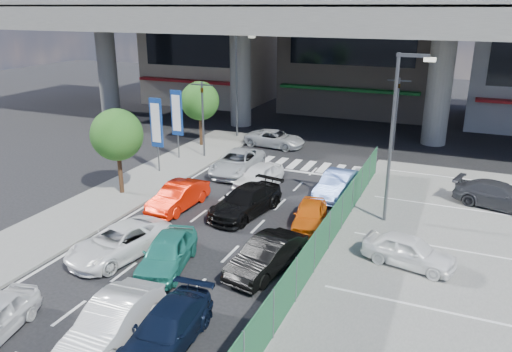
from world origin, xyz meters
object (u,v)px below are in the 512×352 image
at_px(signboard_near, 156,125).
at_px(hatch_black_mid_right, 267,256).
at_px(taxi_orange_left, 178,196).
at_px(sedan_white_front_mid, 259,176).
at_px(street_lamp_right, 396,126).
at_px(traffic_light_right, 398,96).
at_px(crossing_wagon_silver, 275,139).
at_px(taxi_teal_mid, 167,252).
at_px(taxi_orange_right, 310,215).
at_px(traffic_cone, 380,241).
at_px(parked_sedan_white, 409,251).
at_px(tree_far, 200,101).
at_px(kei_truck_front_right, 337,185).
at_px(hatch_white_back_mid, 113,321).
at_px(minivan_navy_back, 167,329).
at_px(wagon_silver_front_left, 237,162).
at_px(traffic_light_left, 202,101).
at_px(tree_near, 117,135).
at_px(parked_sedan_dgrey, 500,196).
at_px(sedan_white_mid_left, 120,242).
at_px(street_lamp_left, 239,77).
at_px(sedan_black_mid, 246,201).
at_px(signboard_far, 177,115).

height_order(signboard_near, hatch_black_mid_right, signboard_near).
xyz_separation_m(taxi_orange_left, sedan_white_front_mid, (2.57, 4.56, -0.00)).
distance_m(street_lamp_right, sedan_white_front_mid, 8.90).
distance_m(traffic_light_right, crossing_wagon_silver, 9.20).
xyz_separation_m(taxi_teal_mid, taxi_orange_left, (-2.84, 5.49, -0.02)).
xyz_separation_m(taxi_orange_right, traffic_cone, (3.47, -1.05, -0.21)).
xyz_separation_m(crossing_wagon_silver, parked_sedan_white, (11.32, -14.64, 0.07)).
height_order(hatch_black_mid_right, sedan_white_front_mid, hatch_black_mid_right).
height_order(tree_far, hatch_black_mid_right, tree_far).
xyz_separation_m(sedan_white_front_mid, kei_truck_front_right, (4.50, 0.30, 0.02)).
relative_size(street_lamp_right, hatch_white_back_mid, 1.91).
height_order(street_lamp_right, signboard_near, street_lamp_right).
distance_m(minivan_navy_back, traffic_cone, 10.30).
distance_m(wagon_silver_front_left, traffic_cone, 12.23).
bearing_deg(signboard_near, hatch_black_mid_right, -39.02).
relative_size(taxi_orange_right, kei_truck_front_right, 0.85).
distance_m(traffic_light_left, tree_near, 8.06).
height_order(taxi_teal_mid, traffic_cone, taxi_teal_mid).
distance_m(street_lamp_right, wagon_silver_front_left, 11.38).
distance_m(taxi_teal_mid, kei_truck_front_right, 11.18).
distance_m(hatch_white_back_mid, parked_sedan_dgrey, 20.03).
height_order(tree_near, sedan_white_mid_left, tree_near).
bearing_deg(street_lamp_right, taxi_teal_mid, -132.56).
distance_m(tree_far, sedan_white_mid_left, 17.46).
bearing_deg(kei_truck_front_right, minivan_navy_back, -91.56).
relative_size(tree_near, parked_sedan_dgrey, 1.07).
relative_size(wagon_silver_front_left, traffic_cone, 7.29).
distance_m(street_lamp_right, street_lamp_left, 18.06).
bearing_deg(parked_sedan_dgrey, street_lamp_left, 81.17).
xyz_separation_m(traffic_light_left, sedan_white_front_mid, (5.74, -3.97, -3.27)).
bearing_deg(taxi_orange_left, sedan_white_mid_left, -82.56).
height_order(sedan_black_mid, parked_sedan_white, sedan_black_mid).
height_order(traffic_light_left, signboard_far, traffic_light_left).
xyz_separation_m(signboard_far, taxi_orange_left, (4.57, -7.52, -2.39)).
distance_m(street_lamp_right, hatch_black_mid_right, 8.66).
distance_m(street_lamp_right, tree_far, 17.27).
height_order(signboard_far, taxi_orange_left, signboard_far).
bearing_deg(sedan_white_front_mid, hatch_black_mid_right, -58.18).
xyz_separation_m(signboard_far, hatch_white_back_mid, (8.35, -17.56, -2.37)).
height_order(street_lamp_left, traffic_cone, street_lamp_left).
bearing_deg(traffic_light_right, sedan_white_front_mid, -118.52).
height_order(street_lamp_right, kei_truck_front_right, street_lamp_right).
bearing_deg(wagon_silver_front_left, sedan_white_front_mid, -42.83).
relative_size(sedan_white_mid_left, sedan_black_mid, 0.98).
distance_m(traffic_light_left, taxi_orange_left, 9.67).
xyz_separation_m(sedan_black_mid, parked_sedan_dgrey, (11.70, 5.74, 0.02)).
distance_m(parked_sedan_dgrey, traffic_cone, 8.51).
distance_m(street_lamp_right, signboard_near, 14.61).
height_order(wagon_silver_front_left, traffic_cone, wagon_silver_front_left).
bearing_deg(signboard_far, wagon_silver_front_left, -12.62).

